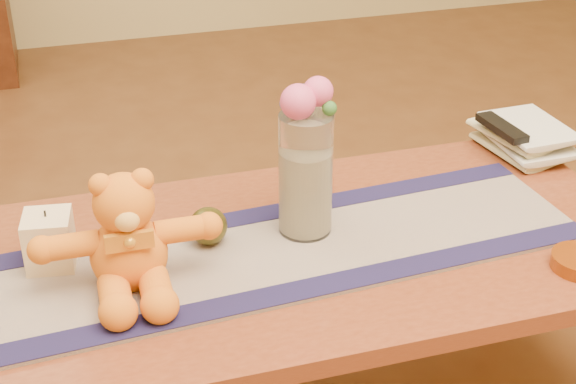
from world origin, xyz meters
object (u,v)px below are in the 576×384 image
object	(u,v)px
pillar_candle	(49,240)
teddy_bear	(127,231)
bronze_ball	(208,226)
book_bottom	(496,154)
glass_vase	(306,174)
tv_remote	(502,128)

from	to	relation	value
pillar_candle	teddy_bear	bearing A→B (deg)	-36.84
bronze_ball	teddy_bear	bearing A→B (deg)	-151.20
bronze_ball	book_bottom	world-z (taller)	bronze_ball
pillar_candle	bronze_ball	world-z (taller)	pillar_candle
glass_vase	bronze_ball	size ratio (longest dim) A/B	3.33
pillar_candle	glass_vase	bearing A→B (deg)	-2.22
pillar_candle	tv_remote	size ratio (longest dim) A/B	0.68
teddy_bear	tv_remote	distance (m)	0.97
bronze_ball	tv_remote	bearing A→B (deg)	13.33
glass_vase	book_bottom	distance (m)	0.60
bronze_ball	book_bottom	size ratio (longest dim) A/B	0.35
pillar_candle	book_bottom	xyz separation A→B (m)	(1.07, 0.18, -0.05)
pillar_candle	book_bottom	world-z (taller)	pillar_candle
pillar_candle	bronze_ball	xyz separation A→B (m)	(0.31, -0.01, -0.01)
bronze_ball	tv_remote	size ratio (longest dim) A/B	0.49
bronze_ball	book_bottom	bearing A→B (deg)	14.06
bronze_ball	book_bottom	distance (m)	0.78
glass_vase	tv_remote	world-z (taller)	glass_vase
pillar_candle	book_bottom	bearing A→B (deg)	9.45
tv_remote	teddy_bear	bearing A→B (deg)	-168.93
teddy_bear	tv_remote	bearing A→B (deg)	17.29
teddy_bear	book_bottom	xyz separation A→B (m)	(0.93, 0.28, -0.11)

